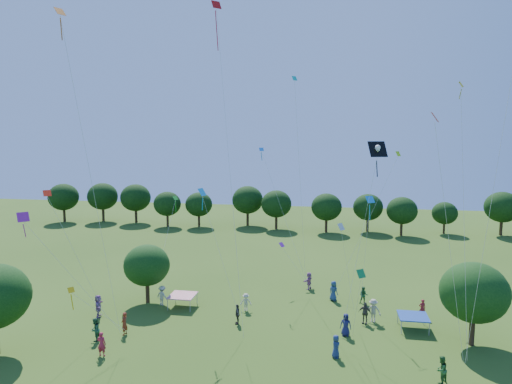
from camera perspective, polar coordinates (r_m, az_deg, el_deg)
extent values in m
cylinder|color=#422B19|center=(42.92, -13.39, -12.19)|extent=(0.35, 0.35, 1.71)
ellipsoid|color=#153D11|center=(42.15, -13.49, -8.88)|extent=(4.06, 4.06, 3.65)
cylinder|color=#422B19|center=(37.28, 25.37, -15.55)|extent=(0.39, 0.39, 1.88)
ellipsoid|color=#153D11|center=(36.30, 25.61, -11.24)|extent=(4.71, 4.71, 4.24)
cylinder|color=#422B19|center=(86.63, -22.83, -2.72)|extent=(0.44, 0.44, 2.15)
ellipsoid|color=black|center=(86.18, -22.93, -0.58)|extent=(5.17, 5.17, 4.65)
cylinder|color=#422B19|center=(84.77, -18.54, -2.73)|extent=(0.45, 0.45, 2.17)
ellipsoid|color=black|center=(84.30, -18.63, -0.52)|extent=(5.22, 5.22, 4.70)
cylinder|color=#422B19|center=(81.69, -14.76, -2.96)|extent=(0.44, 0.44, 2.15)
ellipsoid|color=black|center=(81.20, -14.83, -0.68)|extent=(5.17, 5.17, 4.65)
cylinder|color=#422B19|center=(77.13, -10.99, -3.55)|extent=(0.38, 0.38, 1.87)
ellipsoid|color=black|center=(76.67, -11.04, -1.46)|extent=(4.48, 4.48, 4.03)
cylinder|color=#422B19|center=(76.04, -7.13, -3.63)|extent=(0.38, 0.38, 1.84)
ellipsoid|color=black|center=(75.58, -7.17, -1.54)|extent=(4.42, 4.42, 3.98)
cylinder|color=#422B19|center=(76.48, -1.05, -3.40)|extent=(0.44, 0.44, 2.14)
ellipsoid|color=black|center=(75.96, -1.06, -0.98)|extent=(5.14, 5.14, 4.63)
cylinder|color=#422B19|center=(73.59, 2.54, -3.86)|extent=(0.42, 0.42, 2.03)
ellipsoid|color=black|center=(73.08, 2.56, -1.49)|extent=(4.86, 4.86, 4.37)
cylinder|color=#422B19|center=(71.96, 8.76, -4.21)|extent=(0.40, 0.40, 1.96)
ellipsoid|color=black|center=(71.45, 8.80, -1.86)|extent=(4.71, 4.71, 4.24)
cylinder|color=#422B19|center=(73.66, 13.76, -4.09)|extent=(0.39, 0.39, 1.91)
ellipsoid|color=black|center=(73.17, 13.82, -1.85)|extent=(4.59, 4.59, 4.13)
cylinder|color=#422B19|center=(72.06, 17.70, -4.48)|extent=(0.39, 0.39, 1.89)
ellipsoid|color=black|center=(71.56, 17.78, -2.22)|extent=(4.54, 4.54, 4.08)
cylinder|color=#422B19|center=(75.75, 22.43, -4.25)|extent=(0.33, 0.33, 1.58)
ellipsoid|color=black|center=(75.34, 22.52, -2.45)|extent=(3.80, 3.80, 3.42)
cylinder|color=#422B19|center=(78.15, 28.29, -4.02)|extent=(0.44, 0.44, 2.13)
ellipsoid|color=black|center=(77.65, 28.42, -1.67)|extent=(5.12, 5.12, 4.61)
cube|color=red|center=(41.18, -9.18, -12.64)|extent=(2.20, 2.20, 0.08)
cylinder|color=#999999|center=(40.79, -11.00, -13.62)|extent=(0.05, 0.05, 1.10)
cylinder|color=#999999|center=(40.16, -8.25, -13.89)|extent=(0.05, 0.05, 1.10)
cylinder|color=#999999|center=(42.55, -10.03, -12.71)|extent=(0.05, 0.05, 1.10)
cylinder|color=#999999|center=(41.94, -7.39, -12.96)|extent=(0.05, 0.05, 1.10)
cube|color=navy|center=(38.29, 19.06, -14.47)|extent=(2.20, 2.20, 0.08)
cylinder|color=#999999|center=(37.40, 17.71, -15.77)|extent=(0.05, 0.05, 1.10)
cylinder|color=#999999|center=(37.74, 20.84, -15.69)|extent=(0.05, 0.05, 1.10)
cylinder|color=#999999|center=(39.24, 17.30, -14.65)|extent=(0.05, 0.05, 1.10)
cylinder|color=#999999|center=(39.56, 20.27, -14.59)|extent=(0.05, 0.05, 1.10)
imported|color=navy|center=(32.76, 9.95, -18.46)|extent=(0.55, 0.83, 1.57)
imported|color=#A01D34|center=(34.14, -18.74, -17.54)|extent=(0.63, 0.41, 1.68)
imported|color=#255827|center=(31.50, 22.16, -19.87)|extent=(0.90, 0.90, 1.67)
imported|color=beige|center=(41.95, -11.65, -12.56)|extent=(1.26, 0.91, 1.76)
imported|color=#372F2C|center=(37.42, -2.33, -15.01)|extent=(0.54, 0.98, 1.60)
imported|color=#935897|center=(40.82, -19.10, -13.30)|extent=(1.22, 1.84, 1.85)
imported|color=navy|center=(42.78, 9.66, -12.08)|extent=(1.01, 0.93, 1.82)
imported|color=maroon|center=(36.89, -16.14, -15.52)|extent=(0.45, 0.67, 1.72)
imported|color=#25572E|center=(42.60, 13.31, -12.45)|extent=(0.79, 0.46, 1.54)
imported|color=#B3AC8F|center=(38.85, 14.45, -14.15)|extent=(1.34, 0.89, 1.89)
imported|color=#443E37|center=(38.43, 13.45, -14.48)|extent=(1.12, 0.76, 1.75)
imported|color=#A4609B|center=(45.49, 6.63, -10.96)|extent=(1.15, 1.66, 1.68)
imported|color=#1A1A4C|center=(35.99, 11.15, -15.97)|extent=(0.87, 0.52, 1.71)
imported|color=maroon|center=(40.99, 20.07, -13.50)|extent=(0.63, 0.47, 1.53)
imported|color=#214E33|center=(36.52, -19.48, -15.91)|extent=(0.47, 0.84, 1.69)
imported|color=#C1BA9A|center=(39.96, -1.28, -13.60)|extent=(1.04, 0.55, 1.52)
cube|color=black|center=(33.39, 14.96, 5.20)|extent=(1.43, 1.07, 1.09)
cube|color=black|center=(33.50, 14.88, 2.82)|extent=(0.17, 0.27, 1.18)
sphere|color=white|center=(33.33, 14.98, 5.37)|extent=(0.40, 0.40, 0.40)
cylinder|color=white|center=(33.33, 14.96, 4.89)|extent=(0.28, 0.55, 0.35)
cylinder|color=white|center=(33.33, 14.96, 4.89)|extent=(0.28, 0.55, 0.35)
cylinder|color=beige|center=(33.24, 12.89, -6.18)|extent=(2.18, 1.83, 12.08)
cube|color=red|center=(38.63, -4.98, 22.30)|extent=(0.81, 0.79, 0.65)
cube|color=red|center=(38.20, -4.93, 19.44)|extent=(0.09, 0.64, 2.94)
cylinder|color=beige|center=(33.30, -3.40, 3.88)|extent=(3.58, 7.35, 23.43)
cube|color=#BB350B|center=(26.30, 21.46, 8.70)|extent=(0.56, 0.73, 0.53)
cylinder|color=beige|center=(28.33, 23.08, -6.60)|extent=(2.74, 2.14, 14.24)
cube|color=red|center=(35.13, -24.65, -0.13)|extent=(0.63, 0.62, 0.40)
cylinder|color=beige|center=(36.28, -21.46, -7.61)|extent=(2.64, 2.42, 9.34)
cube|color=#BFF115|center=(44.04, 17.35, 4.59)|extent=(0.55, 0.57, 0.45)
cylinder|color=beige|center=(42.90, 13.82, -3.51)|extent=(5.30, 3.07, 11.71)
cube|color=#198A20|center=(48.98, -10.05, -0.75)|extent=(0.56, 0.61, 0.37)
cube|color=#198A20|center=(49.16, -10.00, -1.84)|extent=(0.12, 0.29, 1.26)
cylinder|color=beige|center=(46.48, -11.16, -5.72)|extent=(0.33, 6.68, 6.83)
cube|color=blue|center=(44.57, 0.68, 5.36)|extent=(0.51, 0.44, 0.33)
cube|color=blue|center=(44.64, 0.69, 4.47)|extent=(0.13, 0.20, 0.84)
cylinder|color=beige|center=(43.65, 3.48, -2.90)|extent=(4.73, 2.49, 12.08)
cube|color=#AF1D8F|center=(31.64, -27.10, -2.80)|extent=(0.77, 0.77, 0.56)
cube|color=#AF1D8F|center=(31.82, -26.96, -4.33)|extent=(0.06, 0.20, 0.88)
cylinder|color=beige|center=(32.56, -21.61, -10.24)|extent=(4.75, 3.14, 8.28)
cube|color=silver|center=(33.09, 10.59, -4.29)|extent=(0.56, 0.62, 0.47)
cylinder|color=beige|center=(35.17, 11.41, -9.80)|extent=(1.21, 2.45, 6.88)
cube|color=#0CC0AC|center=(41.06, 4.84, 13.98)|extent=(0.49, 0.49, 0.40)
cylinder|color=beige|center=(41.41, 5.56, 0.93)|extent=(1.17, 1.01, 18.35)
cube|color=#C1540B|center=(30.80, -23.31, 20.03)|extent=(0.58, 0.69, 0.46)
cube|color=#C1540B|center=(30.63, -23.17, 18.22)|extent=(0.16, 0.28, 1.22)
cylinder|color=beige|center=(30.85, -19.74, 0.52)|extent=(1.66, 2.74, 20.50)
cube|color=#E5AC0C|center=(32.03, -22.11, -11.28)|extent=(0.44, 0.46, 0.31)
cube|color=#E5AC0C|center=(32.33, -22.00, -12.64)|extent=(0.09, 0.26, 1.14)
cylinder|color=beige|center=(33.08, -18.83, -14.14)|extent=(2.57, 2.54, 3.60)
cube|color=gold|center=(30.78, 24.25, 12.16)|extent=(0.28, 0.43, 0.34)
cube|color=gold|center=(30.77, 24.18, 11.11)|extent=(0.14, 0.15, 0.61)
cylinder|color=beige|center=(30.31, 24.57, -3.70)|extent=(0.77, 1.80, 16.43)
cube|color=#177F37|center=(27.94, 13.00, -9.91)|extent=(0.60, 0.56, 0.46)
cylinder|color=beige|center=(30.49, 12.44, -14.09)|extent=(0.25, 3.49, 5.25)
cube|color=#1581D7|center=(36.91, 14.08, -0.91)|extent=(0.78, 0.69, 0.50)
cube|color=#1581D7|center=(37.11, 14.03, -2.47)|extent=(0.14, 0.28, 1.22)
cylinder|color=beige|center=(38.35, 13.51, -7.34)|extent=(0.42, 1.29, 8.31)
cube|color=#651996|center=(44.31, 3.24, -6.59)|extent=(0.59, 0.65, 0.40)
cylinder|color=beige|center=(44.03, 4.73, -8.94)|extent=(2.46, 1.24, 2.92)
cylinder|color=beige|center=(28.42, 27.19, -2.17)|extent=(1.24, 1.56, 18.72)
cube|color=#0C75BC|center=(35.09, -6.75, 0.00)|extent=(0.59, 0.76, 0.55)
cube|color=#0C75BC|center=(35.26, -6.71, -1.50)|extent=(0.16, 0.23, 1.01)
cylinder|color=beige|center=(34.88, -4.43, -8.01)|extent=(3.23, 1.49, 9.00)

